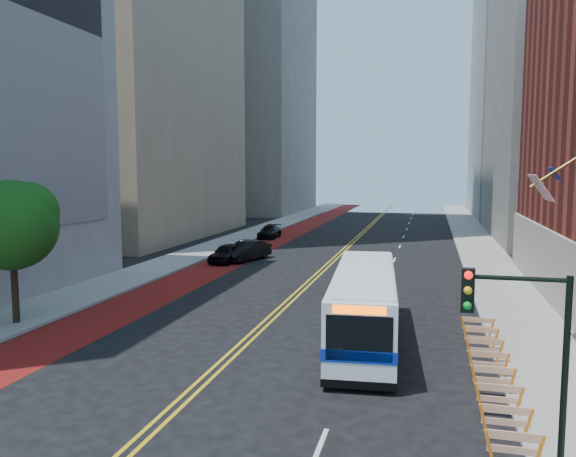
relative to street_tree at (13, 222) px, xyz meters
The scene contains 16 objects.
ground 13.68m from the street_tree, 28.25° to the right, with size 160.00×160.00×0.00m, color black.
sidewalk_left 24.45m from the street_tree, 91.81° to the left, with size 4.00×140.00×0.15m, color gray.
sidewalk_right 33.73m from the street_tree, 45.87° to the left, with size 4.00×140.00×0.15m, color gray.
bus_lane_paint 24.66m from the street_tree, 82.53° to the left, with size 3.60×140.00×0.01m, color maroon.
center_line_inner 26.84m from the street_tree, 65.21° to the left, with size 0.14×140.00×0.01m, color gold.
center_line_outer 26.99m from the street_tree, 64.51° to the left, with size 0.14×140.00×0.01m, color gold.
lane_dashes 36.09m from the street_tree, 63.34° to the left, with size 0.14×98.20×0.01m.
midrise_right_far 83.25m from the street_tree, 63.91° to the left, with size 20.00×28.00×55.00m, color gray.
midrise_left_far 78.11m from the street_tree, 100.05° to the left, with size 20.00×26.00×65.00m, color slate.
construction_barriers 21.43m from the street_tree, ahead, with size 1.42×10.91×1.00m.
street_tree is the anchor object (origin of this frame).
traffic_signal 22.79m from the street_tree, 24.82° to the right, with size 2.21×0.34×5.07m.
transit_bus 16.52m from the street_tree, ahead, with size 3.43×11.54×3.13m.
car_a 20.09m from the street_tree, 80.45° to the left, with size 1.74×4.32×1.47m, color black.
car_b 21.58m from the street_tree, 77.71° to the left, with size 1.69×4.84×1.59m, color black.
car_c 35.71m from the street_tree, 86.53° to the left, with size 1.87×4.60×1.33m, color black.
Camera 1 is at (7.46, -15.90, 7.33)m, focal length 35.00 mm.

